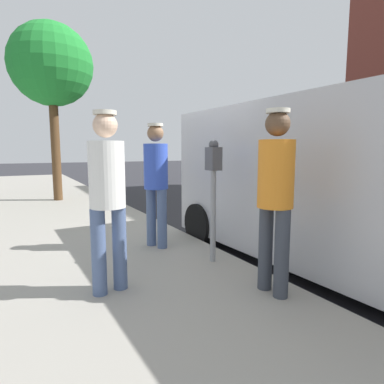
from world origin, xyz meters
The scene contains 8 objects.
ground_plane centered at (0.00, 0.00, 0.00)m, with size 80.00×80.00×0.00m, color #2D2D33.
sidewalk_slab centered at (3.50, 0.00, 0.07)m, with size 5.00×32.00×0.15m, color #9E998E.
parking_meter_near centered at (1.35, 0.97, 1.18)m, with size 0.14×0.18×1.52m.
pedestrian_in_orange centered at (1.33, 2.03, 1.17)m, with size 0.34×0.36×1.77m.
pedestrian_in_blue centered at (1.73, 0.05, 1.17)m, with size 0.34×0.34×1.76m.
pedestrian_in_white centered at (2.72, 1.23, 1.16)m, with size 0.36×0.34×1.76m.
parked_van centered at (-0.15, 1.83, 1.15)m, with size 2.26×5.25×2.15m.
street_tree centered at (2.44, -5.45, 3.80)m, with size 2.19×2.19×4.78m.
Camera 1 is at (3.49, 4.30, 1.54)m, focal length 30.15 mm.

